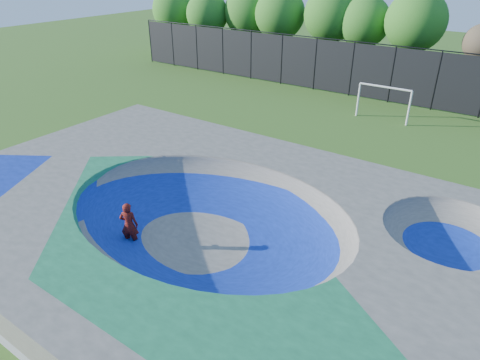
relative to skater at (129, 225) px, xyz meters
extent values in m
plane|color=#315A19|center=(2.14, 1.81, -0.90)|extent=(120.00, 120.00, 0.00)
cube|color=gray|center=(2.14, 1.81, -0.15)|extent=(22.00, 14.00, 1.50)
imported|color=#AD1A0D|center=(0.00, 0.00, 0.00)|extent=(0.78, 0.69, 1.80)
cube|color=black|center=(0.00, 0.00, -0.87)|extent=(0.77, 0.62, 0.05)
cylinder|color=silver|center=(1.36, 18.68, 0.20)|extent=(0.12, 0.12, 2.19)
cylinder|color=silver|center=(4.64, 18.68, 0.20)|extent=(0.12, 0.12, 2.19)
cylinder|color=silver|center=(3.00, 18.68, 1.29)|extent=(3.28, 0.12, 0.12)
cylinder|color=black|center=(-21.86, 22.81, 1.10)|extent=(0.09, 0.09, 4.00)
cylinder|color=black|center=(-18.86, 22.81, 1.10)|extent=(0.09, 0.09, 4.00)
cylinder|color=black|center=(-15.86, 22.81, 1.10)|extent=(0.09, 0.09, 4.00)
cylinder|color=black|center=(-12.86, 22.81, 1.10)|extent=(0.09, 0.09, 4.00)
cylinder|color=black|center=(-9.86, 22.81, 1.10)|extent=(0.09, 0.09, 4.00)
cylinder|color=black|center=(-6.86, 22.81, 1.10)|extent=(0.09, 0.09, 4.00)
cylinder|color=black|center=(-3.86, 22.81, 1.10)|extent=(0.09, 0.09, 4.00)
cylinder|color=black|center=(-0.86, 22.81, 1.10)|extent=(0.09, 0.09, 4.00)
cylinder|color=black|center=(2.14, 22.81, 1.10)|extent=(0.09, 0.09, 4.00)
cylinder|color=black|center=(5.14, 22.81, 1.10)|extent=(0.09, 0.09, 4.00)
cube|color=black|center=(2.14, 22.81, 1.10)|extent=(48.00, 0.03, 3.80)
cylinder|color=black|center=(2.14, 22.81, 3.10)|extent=(48.00, 0.08, 0.08)
cylinder|color=#4B3825|center=(-22.54, 27.46, 0.45)|extent=(0.44, 0.44, 2.70)
sphere|color=#27671B|center=(-22.54, 27.46, 3.58)|extent=(4.76, 4.76, 4.76)
cylinder|color=#4B3825|center=(-17.81, 26.92, 0.55)|extent=(0.44, 0.44, 2.90)
sphere|color=#27671B|center=(-17.81, 26.92, 3.56)|extent=(4.15, 4.15, 4.15)
cylinder|color=#4B3825|center=(-14.02, 28.84, 0.52)|extent=(0.44, 0.44, 2.83)
sphere|color=#27671B|center=(-14.02, 28.84, 3.79)|extent=(4.96, 4.96, 4.96)
cylinder|color=#4B3825|center=(-10.15, 27.99, 0.65)|extent=(0.44, 0.44, 3.10)
sphere|color=#27671B|center=(-10.15, 27.99, 3.92)|extent=(4.58, 4.58, 4.58)
cylinder|color=#4B3825|center=(-5.20, 28.17, 0.77)|extent=(0.44, 0.44, 3.33)
sphere|color=#27671B|center=(-5.20, 28.17, 4.19)|extent=(4.67, 4.67, 4.67)
cylinder|color=#4B3825|center=(-2.20, 28.19, 0.67)|extent=(0.44, 0.44, 3.14)
sphere|color=#27671B|center=(-2.20, 28.19, 3.80)|extent=(4.16, 4.16, 4.16)
cylinder|color=#4B3825|center=(2.06, 27.19, 0.82)|extent=(0.44, 0.44, 3.45)
sphere|color=#27671B|center=(2.06, 27.19, 4.26)|extent=(4.55, 4.55, 4.55)
cylinder|color=#4B3825|center=(6.83, 27.16, 0.58)|extent=(0.44, 0.44, 2.97)
camera|label=1|loc=(10.58, -8.27, 8.52)|focal=32.00mm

